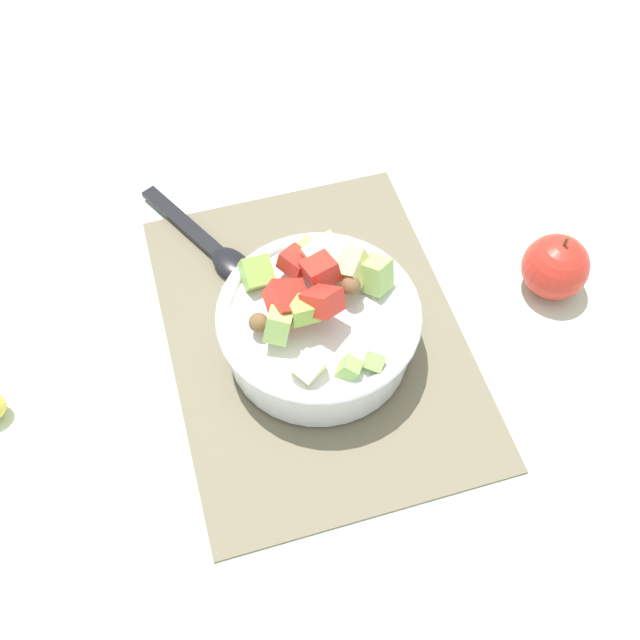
{
  "coord_description": "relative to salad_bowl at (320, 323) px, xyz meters",
  "views": [
    {
      "loc": [
        -0.43,
        0.12,
        0.7
      ],
      "look_at": [
        -0.02,
        -0.0,
        0.06
      ],
      "focal_mm": 42.18,
      "sensor_mm": 36.0,
      "label": 1
    }
  ],
  "objects": [
    {
      "name": "salad_bowl",
      "position": [
        0.0,
        0.0,
        0.0
      ],
      "size": [
        0.21,
        0.21,
        0.12
      ],
      "color": "white",
      "rests_on": "placemat"
    },
    {
      "name": "placemat",
      "position": [
        0.02,
        0.0,
        -0.04
      ],
      "size": [
        0.43,
        0.31,
        0.01
      ],
      "primitive_type": "cube",
      "color": "#756B56",
      "rests_on": "ground_plane"
    },
    {
      "name": "ground_plane",
      "position": [
        0.02,
        0.0,
        -0.05
      ],
      "size": [
        2.4,
        2.4,
        0.0
      ],
      "primitive_type": "plane",
      "color": "silver"
    },
    {
      "name": "serving_spoon",
      "position": [
        0.16,
        0.08,
        -0.04
      ],
      "size": [
        0.18,
        0.11,
        0.01
      ],
      "color": "black",
      "rests_on": "placemat"
    },
    {
      "name": "whole_apple",
      "position": [
        0.01,
        -0.28,
        -0.01
      ],
      "size": [
        0.07,
        0.07,
        0.09
      ],
      "color": "red",
      "rests_on": "ground_plane"
    }
  ]
}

